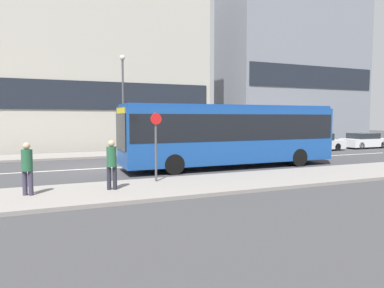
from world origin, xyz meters
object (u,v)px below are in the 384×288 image
at_px(pedestrian_near_stop, 27,165).
at_px(pedestrian_down_pavement, 112,162).
at_px(parked_car_0, 255,144).
at_px(bus_stop_sign, 156,141).
at_px(street_lamp, 123,94).
at_px(city_bus, 230,132).
at_px(parked_car_1, 316,143).
at_px(parked_car_2, 364,141).

bearing_deg(pedestrian_near_stop, pedestrian_down_pavement, -156.32).
bearing_deg(parked_car_0, pedestrian_near_stop, -147.15).
xyz_separation_m(bus_stop_sign, street_lamp, (0.82, 10.74, 2.54)).
relative_size(city_bus, parked_car_0, 2.81).
height_order(parked_car_1, pedestrian_down_pavement, pedestrian_down_pavement).
height_order(city_bus, pedestrian_down_pavement, city_bus).
xyz_separation_m(parked_car_0, bus_stop_sign, (-10.23, -8.78, 1.07)).
bearing_deg(parked_car_1, street_lamp, 171.73).
distance_m(parked_car_2, bus_stop_sign, 23.10).
xyz_separation_m(pedestrian_down_pavement, bus_stop_sign, (1.87, 0.90, 0.61)).
xyz_separation_m(parked_car_0, parked_car_1, (5.56, -0.21, -0.01)).
xyz_separation_m(parked_car_0, pedestrian_near_stop, (-14.77, -9.53, 0.45)).
distance_m(city_bus, street_lamp, 8.99).
relative_size(parked_car_1, pedestrian_near_stop, 2.68).
bearing_deg(bus_stop_sign, parked_car_0, 40.62).
bearing_deg(city_bus, parked_car_0, 41.95).
relative_size(city_bus, pedestrian_near_stop, 6.76).
relative_size(city_bus, parked_car_1, 2.53).
height_order(parked_car_1, parked_car_2, parked_car_1).
distance_m(parked_car_2, pedestrian_down_pavement, 25.15).
bearing_deg(bus_stop_sign, pedestrian_near_stop, -170.52).
distance_m(pedestrian_down_pavement, street_lamp, 12.36).
relative_size(city_bus, street_lamp, 1.72).
bearing_deg(parked_car_2, street_lamp, 174.75).
relative_size(parked_car_2, pedestrian_down_pavement, 2.33).
relative_size(parked_car_1, pedestrian_down_pavement, 2.65).
bearing_deg(parked_car_2, parked_car_1, -176.94).
xyz_separation_m(parked_car_1, street_lamp, (-14.97, 2.18, 3.61)).
height_order(parked_car_2, pedestrian_down_pavement, pedestrian_down_pavement).
bearing_deg(bus_stop_sign, parked_car_1, 28.47).
bearing_deg(pedestrian_down_pavement, bus_stop_sign, -136.91).
distance_m(parked_car_1, street_lamp, 15.56).
distance_m(parked_car_0, parked_car_2, 11.08).
bearing_deg(parked_car_1, pedestrian_near_stop, -155.36).
xyz_separation_m(pedestrian_near_stop, bus_stop_sign, (4.53, 0.76, 0.62)).
xyz_separation_m(parked_car_2, bus_stop_sign, (-21.31, -8.86, 1.11)).
distance_m(city_bus, parked_car_1, 12.12).
relative_size(pedestrian_down_pavement, street_lamp, 0.26).
height_order(parked_car_0, pedestrian_down_pavement, pedestrian_down_pavement).
height_order(pedestrian_near_stop, street_lamp, street_lamp).
bearing_deg(parked_car_0, parked_car_1, -2.17).
xyz_separation_m(parked_car_0, parked_car_2, (11.08, 0.08, -0.03)).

